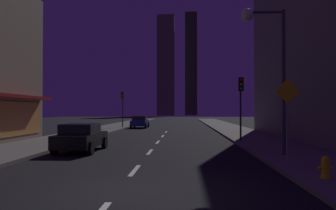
# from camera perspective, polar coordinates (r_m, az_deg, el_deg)

# --- Properties ---
(ground_plane) EXTENTS (78.00, 136.00, 0.10)m
(ground_plane) POSITION_cam_1_polar(r_m,az_deg,el_deg) (40.61, 0.28, -4.01)
(ground_plane) COLOR black
(sidewalk_right) EXTENTS (4.00, 76.00, 0.15)m
(sidewalk_right) POSITION_cam_1_polar(r_m,az_deg,el_deg) (40.91, 10.14, -3.80)
(sidewalk_right) COLOR #605E59
(sidewalk_right) RESTS_ON ground
(sidewalk_left) EXTENTS (4.00, 76.00, 0.15)m
(sidewalk_left) POSITION_cam_1_polar(r_m,az_deg,el_deg) (41.50, -9.45, -3.76)
(sidewalk_left) COLOR #605E59
(sidewalk_left) RESTS_ON ground
(lane_marking_center) EXTENTS (0.16, 28.20, 0.01)m
(lane_marking_center) POSITION_cam_1_polar(r_m,az_deg,el_deg) (19.71, -2.37, -7.14)
(lane_marking_center) COLOR silver
(lane_marking_center) RESTS_ON ground
(skyscraper_distant_tall) EXTENTS (6.88, 5.44, 40.46)m
(skyscraper_distant_tall) POSITION_cam_1_polar(r_m,az_deg,el_deg) (135.18, -0.39, 6.78)
(skyscraper_distant_tall) COLOR #5D5946
(skyscraper_distant_tall) RESTS_ON ground
(skyscraper_distant_mid) EXTENTS (5.28, 7.01, 45.63)m
(skyscraper_distant_mid) POSITION_cam_1_polar(r_m,az_deg,el_deg) (150.13, 3.96, 7.00)
(skyscraper_distant_mid) COLOR #312E24
(skyscraper_distant_mid) RESTS_ON ground
(car_parked_near) EXTENTS (1.98, 4.24, 1.45)m
(car_parked_near) POSITION_cam_1_polar(r_m,az_deg,el_deg) (17.90, -14.71, -5.37)
(car_parked_near) COLOR black
(car_parked_near) RESTS_ON ground
(car_parked_far) EXTENTS (1.98, 4.24, 1.45)m
(car_parked_far) POSITION_cam_1_polar(r_m,az_deg,el_deg) (40.44, -4.86, -2.90)
(car_parked_far) COLOR navy
(car_parked_far) RESTS_ON ground
(fire_hydrant_yellow_near) EXTENTS (0.42, 0.30, 0.65)m
(fire_hydrant_yellow_near) POSITION_cam_1_polar(r_m,az_deg,el_deg) (10.93, 25.44, -9.71)
(fire_hydrant_yellow_near) COLOR yellow
(fire_hydrant_yellow_near) RESTS_ON sidewalk_right
(fire_hydrant_far_left) EXTENTS (0.42, 0.30, 0.65)m
(fire_hydrant_far_left) POSITION_cam_1_polar(r_m,az_deg,el_deg) (29.09, -12.53, -4.22)
(fire_hydrant_far_left) COLOR #B2B2B2
(fire_hydrant_far_left) RESTS_ON sidewalk_left
(traffic_light_near_right) EXTENTS (0.32, 0.48, 4.20)m
(traffic_light_near_right) POSITION_cam_1_polar(r_m,az_deg,el_deg) (22.35, 12.42, 1.80)
(traffic_light_near_right) COLOR #2D2D2D
(traffic_light_near_right) RESTS_ON sidewalk_right
(traffic_light_far_left) EXTENTS (0.32, 0.48, 4.20)m
(traffic_light_far_left) POSITION_cam_1_polar(r_m,az_deg,el_deg) (39.45, -7.84, 0.62)
(traffic_light_far_left) COLOR #2D2D2D
(traffic_light_far_left) RESTS_ON sidewalk_left
(street_lamp_right) EXTENTS (1.96, 0.56, 6.58)m
(street_lamp_right) POSITION_cam_1_polar(r_m,az_deg,el_deg) (15.70, 16.33, 9.86)
(street_lamp_right) COLOR #38383D
(street_lamp_right) RESTS_ON sidewalk_right
(pedestrian_crossing_sign) EXTENTS (0.91, 0.09, 3.15)m
(pedestrian_crossing_sign) POSITION_cam_1_polar(r_m,az_deg,el_deg) (13.12, 19.84, -1.41)
(pedestrian_crossing_sign) COLOR slate
(pedestrian_crossing_sign) RESTS_ON sidewalk_right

